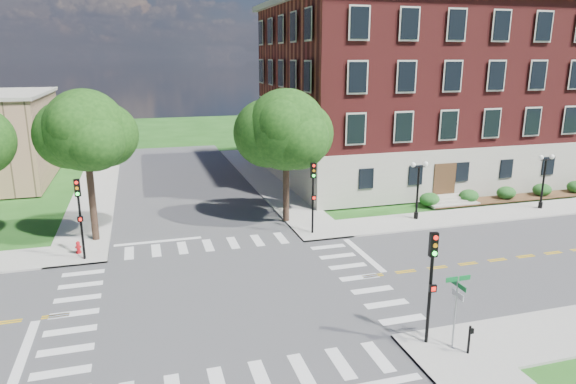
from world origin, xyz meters
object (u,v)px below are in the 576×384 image
object	(u,v)px
traffic_signal_nw	(79,209)
twin_lamp_east	(544,178)
traffic_signal_ne	(313,189)
push_button_post	(470,338)
traffic_signal_se	(431,274)
twin_lamp_west	(418,187)
fire_hydrant	(78,248)
street_sign_pole	(457,297)

from	to	relation	value
traffic_signal_nw	twin_lamp_east	distance (m)	33.31
traffic_signal_ne	push_button_post	distance (m)	15.69
twin_lamp_east	push_button_post	world-z (taller)	twin_lamp_east
traffic_signal_ne	twin_lamp_east	world-z (taller)	traffic_signal_ne
traffic_signal_se	twin_lamp_east	bearing A→B (deg)	37.99
twin_lamp_west	fire_hydrant	xyz separation A→B (m)	(-23.00, -0.34, -2.06)
street_sign_pole	push_button_post	xyz separation A→B (m)	(0.31, -0.62, -1.51)
traffic_signal_ne	street_sign_pole	distance (m)	14.88
traffic_signal_se	traffic_signal_ne	world-z (taller)	same
traffic_signal_nw	twin_lamp_east	bearing A→B (deg)	1.89
twin_lamp_east	street_sign_pole	distance (m)	23.68
twin_lamp_east	street_sign_pole	size ratio (longest dim) A/B	1.36
twin_lamp_east	fire_hydrant	world-z (taller)	twin_lamp_east
traffic_signal_nw	fire_hydrant	size ratio (longest dim) A/B	6.40
traffic_signal_nw	twin_lamp_west	bearing A→B (deg)	3.63
traffic_signal_se	twin_lamp_west	xyz separation A→B (m)	(8.18, 15.08, -0.66)
traffic_signal_nw	twin_lamp_west	size ratio (longest dim) A/B	1.13
traffic_signal_nw	twin_lamp_east	size ratio (longest dim) A/B	1.13
twin_lamp_east	fire_hydrant	distance (m)	33.77
traffic_signal_ne	street_sign_pole	bearing A→B (deg)	-86.34
twin_lamp_east	traffic_signal_se	bearing A→B (deg)	-142.01
traffic_signal_ne	fire_hydrant	xyz separation A→B (m)	(-14.72, 0.50, -2.72)
traffic_signal_nw	push_button_post	distance (m)	21.65
push_button_post	fire_hydrant	size ratio (longest dim) A/B	1.60
fire_hydrant	twin_lamp_west	bearing A→B (deg)	0.86
traffic_signal_se	twin_lamp_east	size ratio (longest dim) A/B	1.13
traffic_signal_se	push_button_post	world-z (taller)	traffic_signal_se
traffic_signal_nw	fire_hydrant	xyz separation A→B (m)	(-0.42, 1.09, -2.72)
twin_lamp_west	push_button_post	bearing A→B (deg)	-113.31
traffic_signal_se	fire_hydrant	bearing A→B (deg)	135.17
street_sign_pole	twin_lamp_west	bearing A→B (deg)	64.93
traffic_signal_se	fire_hydrant	xyz separation A→B (m)	(-14.83, 14.74, -2.72)
traffic_signal_ne	twin_lamp_east	distance (m)	19.01
push_button_post	fire_hydrant	world-z (taller)	push_button_post
street_sign_pole	push_button_post	world-z (taller)	street_sign_pole
fire_hydrant	traffic_signal_ne	bearing A→B (deg)	-1.96
traffic_signal_ne	fire_hydrant	size ratio (longest dim) A/B	6.40
traffic_signal_ne	twin_lamp_west	bearing A→B (deg)	5.84
traffic_signal_ne	twin_lamp_west	size ratio (longest dim) A/B	1.13
twin_lamp_east	push_button_post	size ratio (longest dim) A/B	3.53
street_sign_pole	fire_hydrant	size ratio (longest dim) A/B	4.13
traffic_signal_ne	traffic_signal_se	bearing A→B (deg)	-89.58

